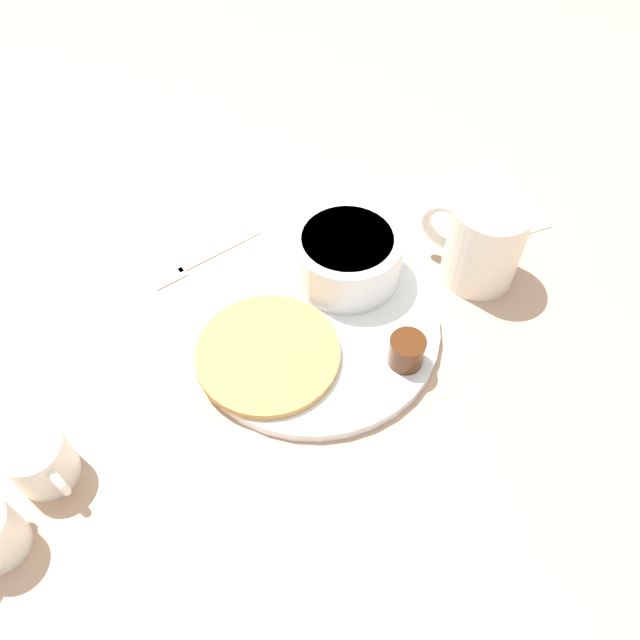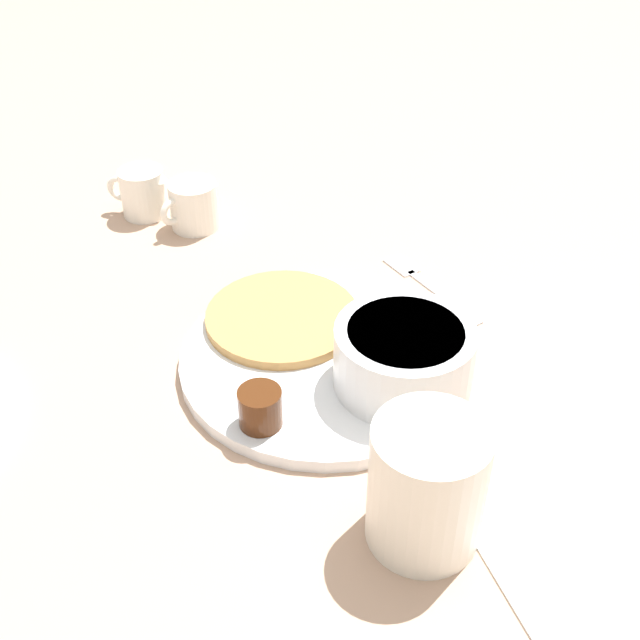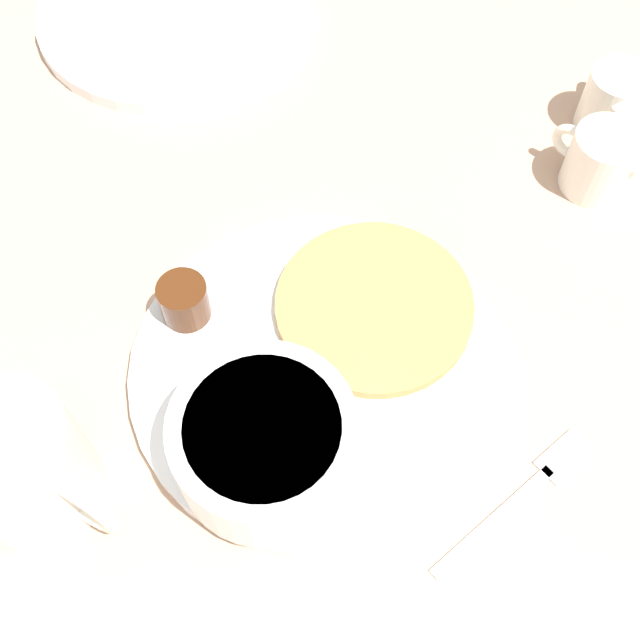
% 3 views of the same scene
% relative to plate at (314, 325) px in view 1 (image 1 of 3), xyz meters
% --- Properties ---
extents(ground_plane, '(4.00, 4.00, 0.00)m').
position_rel_plate_xyz_m(ground_plane, '(0.00, 0.00, -0.01)').
color(ground_plane, tan).
extents(plate, '(0.25, 0.25, 0.01)m').
position_rel_plate_xyz_m(plate, '(0.00, 0.00, 0.00)').
color(plate, white).
rests_on(plate, ground_plane).
extents(pancake_stack, '(0.14, 0.14, 0.01)m').
position_rel_plate_xyz_m(pancake_stack, '(0.03, -0.05, 0.01)').
color(pancake_stack, '#B78447').
rests_on(pancake_stack, plate).
extents(bowl, '(0.11, 0.11, 0.05)m').
position_rel_plate_xyz_m(bowl, '(-0.05, 0.05, 0.03)').
color(bowl, white).
rests_on(bowl, plate).
extents(syrup_cup, '(0.03, 0.03, 0.03)m').
position_rel_plate_xyz_m(syrup_cup, '(0.07, 0.07, 0.02)').
color(syrup_cup, '#47230F').
rests_on(syrup_cup, plate).
extents(butter_ramekin, '(0.04, 0.04, 0.04)m').
position_rel_plate_xyz_m(butter_ramekin, '(-0.06, 0.07, 0.02)').
color(butter_ramekin, white).
rests_on(butter_ramekin, plate).
extents(coffee_mug, '(0.09, 0.09, 0.10)m').
position_rel_plate_xyz_m(coffee_mug, '(-0.03, 0.18, 0.04)').
color(coffee_mug, silver).
rests_on(coffee_mug, ground_plane).
extents(creamer_pitcher_near, '(0.07, 0.05, 0.05)m').
position_rel_plate_xyz_m(creamer_pitcher_near, '(0.10, -0.25, 0.02)').
color(creamer_pitcher_near, white).
rests_on(creamer_pitcher_near, ground_plane).
extents(fork, '(0.06, 0.13, 0.00)m').
position_rel_plate_xyz_m(fork, '(-0.12, -0.11, -0.00)').
color(fork, silver).
rests_on(fork, ground_plane).
extents(napkin, '(0.14, 0.11, 0.00)m').
position_rel_plate_xyz_m(napkin, '(-0.13, 0.24, -0.00)').
color(napkin, white).
rests_on(napkin, ground_plane).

